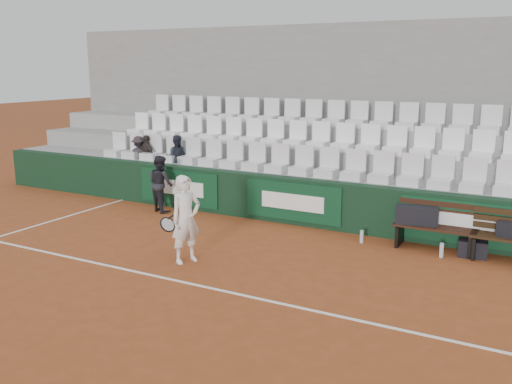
{
  "coord_description": "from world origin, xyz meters",
  "views": [
    {
      "loc": [
        4.79,
        -6.91,
        3.37
      ],
      "look_at": [
        -0.31,
        2.4,
        1.0
      ],
      "focal_mm": 40.0,
      "sensor_mm": 36.0,
      "label": 1
    }
  ],
  "objects_px": {
    "bench_left": "(435,238)",
    "spectator_c": "(176,139)",
    "water_bottle_near": "(362,236)",
    "tennis_player": "(186,219)",
    "water_bottle_far": "(442,250)",
    "ball_kid": "(161,183)",
    "sports_bag_left": "(416,215)",
    "spectator_b": "(146,138)",
    "sports_bag_ground": "(473,249)",
    "spectator_a": "(138,138)"
  },
  "relations": [
    {
      "from": "tennis_player",
      "to": "spectator_c",
      "type": "bearing_deg",
      "value": 128.27
    },
    {
      "from": "sports_bag_ground",
      "to": "tennis_player",
      "type": "bearing_deg",
      "value": -148.35
    },
    {
      "from": "water_bottle_near",
      "to": "spectator_b",
      "type": "bearing_deg",
      "value": 169.47
    },
    {
      "from": "water_bottle_far",
      "to": "spectator_a",
      "type": "bearing_deg",
      "value": 170.8
    },
    {
      "from": "sports_bag_left",
      "to": "spectator_c",
      "type": "relative_size",
      "value": 0.69
    },
    {
      "from": "water_bottle_near",
      "to": "ball_kid",
      "type": "height_order",
      "value": "ball_kid"
    },
    {
      "from": "water_bottle_near",
      "to": "spectator_b",
      "type": "relative_size",
      "value": 0.23
    },
    {
      "from": "sports_bag_ground",
      "to": "tennis_player",
      "type": "height_order",
      "value": "tennis_player"
    },
    {
      "from": "water_bottle_far",
      "to": "water_bottle_near",
      "type": "bearing_deg",
      "value": 174.71
    },
    {
      "from": "water_bottle_near",
      "to": "tennis_player",
      "type": "distance_m",
      "value": 3.5
    },
    {
      "from": "sports_bag_left",
      "to": "spectator_c",
      "type": "xyz_separation_m",
      "value": [
        -6.19,
        0.9,
        0.94
      ]
    },
    {
      "from": "water_bottle_near",
      "to": "tennis_player",
      "type": "bearing_deg",
      "value": -132.85
    },
    {
      "from": "bench_left",
      "to": "water_bottle_far",
      "type": "distance_m",
      "value": 0.44
    },
    {
      "from": "spectator_a",
      "to": "spectator_b",
      "type": "bearing_deg",
      "value": 171.36
    },
    {
      "from": "bench_left",
      "to": "water_bottle_far",
      "type": "bearing_deg",
      "value": -61.23
    },
    {
      "from": "bench_left",
      "to": "spectator_a",
      "type": "distance_m",
      "value": 7.92
    },
    {
      "from": "tennis_player",
      "to": "spectator_c",
      "type": "relative_size",
      "value": 1.37
    },
    {
      "from": "sports_bag_left",
      "to": "water_bottle_far",
      "type": "distance_m",
      "value": 0.84
    },
    {
      "from": "water_bottle_near",
      "to": "tennis_player",
      "type": "height_order",
      "value": "tennis_player"
    },
    {
      "from": "water_bottle_near",
      "to": "spectator_c",
      "type": "bearing_deg",
      "value": 167.62
    },
    {
      "from": "bench_left",
      "to": "spectator_c",
      "type": "distance_m",
      "value": 6.75
    },
    {
      "from": "sports_bag_left",
      "to": "spectator_a",
      "type": "bearing_deg",
      "value": 173.1
    },
    {
      "from": "sports_bag_ground",
      "to": "spectator_a",
      "type": "distance_m",
      "value": 8.61
    },
    {
      "from": "sports_bag_left",
      "to": "spectator_b",
      "type": "distance_m",
      "value": 7.26
    },
    {
      "from": "spectator_c",
      "to": "sports_bag_ground",
      "type": "bearing_deg",
      "value": 148.37
    },
    {
      "from": "spectator_b",
      "to": "sports_bag_left",
      "type": "bearing_deg",
      "value": -171.06
    },
    {
      "from": "bench_left",
      "to": "spectator_a",
      "type": "xyz_separation_m",
      "value": [
        -7.76,
        0.92,
        1.29
      ]
    },
    {
      "from": "sports_bag_ground",
      "to": "ball_kid",
      "type": "relative_size",
      "value": 0.37
    },
    {
      "from": "bench_left",
      "to": "sports_bag_ground",
      "type": "height_order",
      "value": "bench_left"
    },
    {
      "from": "bench_left",
      "to": "tennis_player",
      "type": "height_order",
      "value": "tennis_player"
    },
    {
      "from": "bench_left",
      "to": "ball_kid",
      "type": "distance_m",
      "value": 6.27
    },
    {
      "from": "tennis_player",
      "to": "spectator_b",
      "type": "height_order",
      "value": "spectator_b"
    },
    {
      "from": "spectator_a",
      "to": "spectator_c",
      "type": "bearing_deg",
      "value": 171.36
    },
    {
      "from": "sports_bag_left",
      "to": "spectator_a",
      "type": "xyz_separation_m",
      "value": [
        -7.4,
        0.9,
        0.89
      ]
    },
    {
      "from": "water_bottle_near",
      "to": "spectator_c",
      "type": "xyz_separation_m",
      "value": [
        -5.23,
        1.15,
        1.44
      ]
    },
    {
      "from": "sports_bag_left",
      "to": "spectator_a",
      "type": "distance_m",
      "value": 7.51
    },
    {
      "from": "bench_left",
      "to": "spectator_c",
      "type": "relative_size",
      "value": 1.34
    },
    {
      "from": "sports_bag_ground",
      "to": "spectator_a",
      "type": "height_order",
      "value": "spectator_a"
    },
    {
      "from": "sports_bag_left",
      "to": "tennis_player",
      "type": "bearing_deg",
      "value": -139.96
    },
    {
      "from": "spectator_a",
      "to": "spectator_c",
      "type": "relative_size",
      "value": 0.91
    },
    {
      "from": "tennis_player",
      "to": "spectator_a",
      "type": "distance_m",
      "value": 5.55
    },
    {
      "from": "bench_left",
      "to": "spectator_b",
      "type": "relative_size",
      "value": 1.41
    },
    {
      "from": "ball_kid",
      "to": "spectator_a",
      "type": "bearing_deg",
      "value": -12.85
    },
    {
      "from": "water_bottle_far",
      "to": "tennis_player",
      "type": "bearing_deg",
      "value": -148.42
    },
    {
      "from": "ball_kid",
      "to": "tennis_player",
      "type": "bearing_deg",
      "value": 156.7
    },
    {
      "from": "water_bottle_near",
      "to": "water_bottle_far",
      "type": "distance_m",
      "value": 1.54
    },
    {
      "from": "ball_kid",
      "to": "spectator_a",
      "type": "relative_size",
      "value": 1.3
    },
    {
      "from": "bench_left",
      "to": "sports_bag_ground",
      "type": "relative_size",
      "value": 3.01
    },
    {
      "from": "sports_bag_left",
      "to": "spectator_c",
      "type": "distance_m",
      "value": 6.33
    },
    {
      "from": "water_bottle_near",
      "to": "spectator_b",
      "type": "distance_m",
      "value": 6.44
    }
  ]
}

